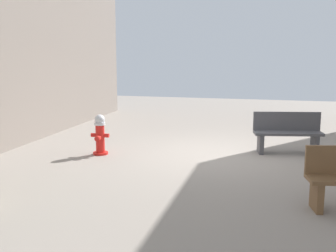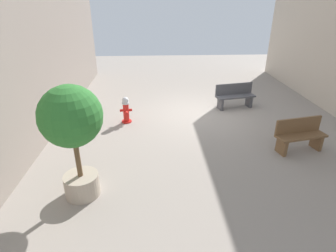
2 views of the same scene
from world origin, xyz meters
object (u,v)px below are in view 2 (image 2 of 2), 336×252
Objects in this scene: fire_hydrant at (126,110)px; planter_tree at (72,126)px; bench_far at (300,135)px; bench_near at (235,96)px.

planter_tree reaches higher than fire_hydrant.
fire_hydrant is 0.62× the size of bench_far.
bench_far is at bearing -163.78° from planter_tree.
bench_near is 0.64× the size of planter_tree.
bench_near and bench_far have the same top height.
bench_near is at bearing -75.45° from bench_far.
planter_tree is at bearing 16.22° from bench_far.
planter_tree is (5.71, 1.66, 1.20)m from bench_far.
bench_near is 3.56m from bench_far.
planter_tree is at bearing 80.64° from fire_hydrant.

